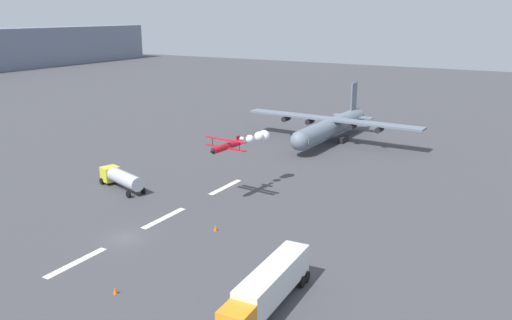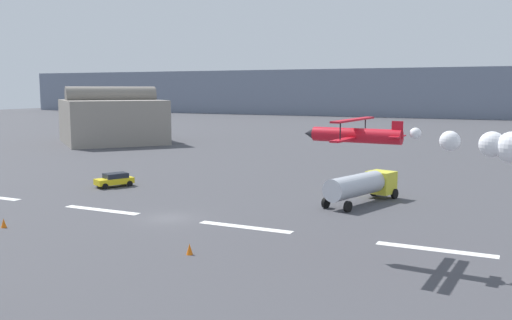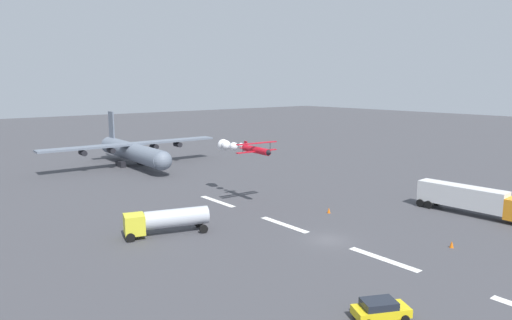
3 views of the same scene
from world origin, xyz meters
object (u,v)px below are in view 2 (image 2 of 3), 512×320
(airport_staff_sedan, at_px, (115,179))
(traffic_cone_far, at_px, (190,249))
(stunt_biplane_red, at_px, (436,141))
(traffic_cone_near, at_px, (4,223))
(fuel_tanker_truck, at_px, (362,185))

(airport_staff_sedan, relative_size, traffic_cone_far, 5.96)
(stunt_biplane_red, relative_size, traffic_cone_near, 18.28)
(airport_staff_sedan, height_order, traffic_cone_far, airport_staff_sedan)
(fuel_tanker_truck, height_order, traffic_cone_far, fuel_tanker_truck)
(stunt_biplane_red, height_order, airport_staff_sedan, stunt_biplane_red)
(airport_staff_sedan, xyz_separation_m, traffic_cone_far, (21.28, -18.22, -0.44))
(fuel_tanker_truck, relative_size, airport_staff_sedan, 2.20)
(traffic_cone_far, bearing_deg, stunt_biplane_red, 16.03)
(stunt_biplane_red, xyz_separation_m, traffic_cone_far, (-14.78, -4.25, -7.41))
(fuel_tanker_truck, xyz_separation_m, traffic_cone_near, (-23.07, -21.33, -1.37))
(airport_staff_sedan, distance_m, traffic_cone_near, 18.89)
(stunt_biplane_red, xyz_separation_m, traffic_cone_near, (-31.85, -4.44, -7.41))
(traffic_cone_near, bearing_deg, stunt_biplane_red, 7.94)
(stunt_biplane_red, xyz_separation_m, fuel_tanker_truck, (-8.78, 16.89, -6.04))
(airport_staff_sedan, bearing_deg, stunt_biplane_red, -21.17)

